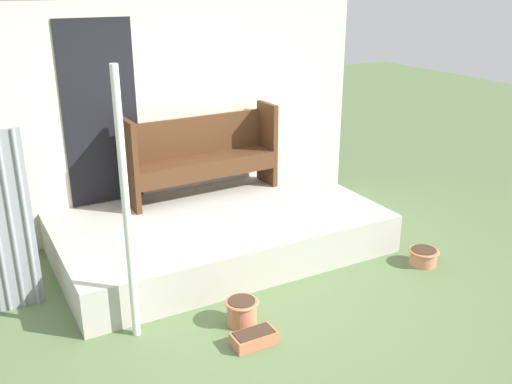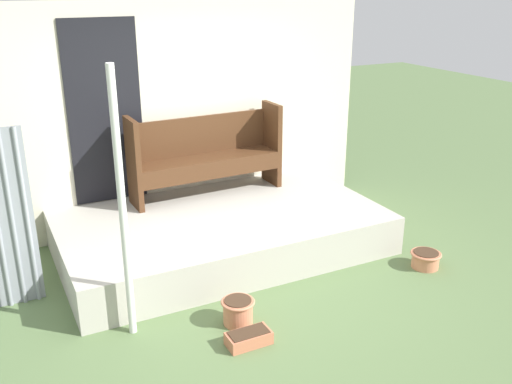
{
  "view_description": "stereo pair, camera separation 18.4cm",
  "coord_description": "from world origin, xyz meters",
  "px_view_note": "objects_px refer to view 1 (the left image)",
  "views": [
    {
      "loc": [
        -2.26,
        -4.17,
        2.79
      ],
      "look_at": [
        0.22,
        0.34,
        0.87
      ],
      "focal_mm": 40.0,
      "sensor_mm": 36.0,
      "label": 1
    },
    {
      "loc": [
        -2.1,
        -4.25,
        2.79
      ],
      "look_at": [
        0.22,
        0.34,
        0.87
      ],
      "focal_mm": 40.0,
      "sensor_mm": 36.0,
      "label": 2
    }
  ],
  "objects_px": {
    "bench": "(202,152)",
    "flower_pot_left": "(242,311)",
    "planter_box_rect": "(254,338)",
    "flower_pot_middle": "(423,256)",
    "support_post": "(126,211)"
  },
  "relations": [
    {
      "from": "flower_pot_left",
      "to": "planter_box_rect",
      "type": "bearing_deg",
      "value": -99.2
    },
    {
      "from": "support_post",
      "to": "bench",
      "type": "distance_m",
      "value": 2.27
    },
    {
      "from": "bench",
      "to": "flower_pot_left",
      "type": "distance_m",
      "value": 2.28
    },
    {
      "from": "bench",
      "to": "planter_box_rect",
      "type": "distance_m",
      "value": 2.6
    },
    {
      "from": "planter_box_rect",
      "to": "support_post",
      "type": "bearing_deg",
      "value": 143.08
    },
    {
      "from": "support_post",
      "to": "flower_pot_left",
      "type": "distance_m",
      "value": 1.34
    },
    {
      "from": "flower_pot_left",
      "to": "flower_pot_middle",
      "type": "bearing_deg",
      "value": 1.6
    },
    {
      "from": "support_post",
      "to": "flower_pot_middle",
      "type": "height_order",
      "value": "support_post"
    },
    {
      "from": "support_post",
      "to": "flower_pot_left",
      "type": "relative_size",
      "value": 7.62
    },
    {
      "from": "support_post",
      "to": "flower_pot_left",
      "type": "bearing_deg",
      "value": -18.71
    },
    {
      "from": "support_post",
      "to": "planter_box_rect",
      "type": "xyz_separation_m",
      "value": [
        0.8,
        -0.6,
        -1.06
      ]
    },
    {
      "from": "bench",
      "to": "planter_box_rect",
      "type": "bearing_deg",
      "value": -105.98
    },
    {
      "from": "bench",
      "to": "support_post",
      "type": "bearing_deg",
      "value": -130.01
    },
    {
      "from": "bench",
      "to": "flower_pot_left",
      "type": "height_order",
      "value": "bench"
    },
    {
      "from": "support_post",
      "to": "flower_pot_left",
      "type": "height_order",
      "value": "support_post"
    }
  ]
}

